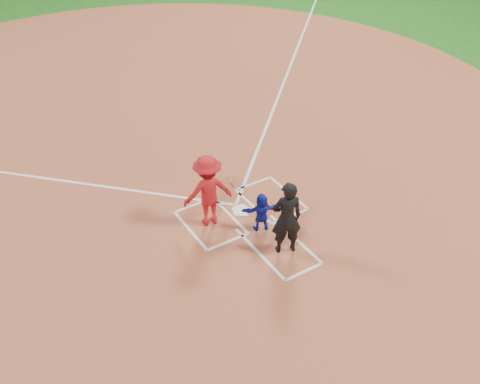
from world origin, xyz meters
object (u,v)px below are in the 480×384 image
umpire (287,218)px  catcher (261,212)px  batter_at_plate (208,191)px  home_plate (242,210)px

umpire → catcher: bearing=-66.2°
umpire → batter_at_plate: umpire is taller
home_plate → catcher: (0.03, -0.91, 0.53)m
catcher → batter_at_plate: bearing=-23.5°
catcher → batter_at_plate: size_ratio=0.54×
home_plate → umpire: size_ratio=0.30×
batter_at_plate → umpire: bearing=-62.0°
home_plate → catcher: bearing=91.9°
home_plate → catcher: catcher is taller
catcher → batter_at_plate: 1.47m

